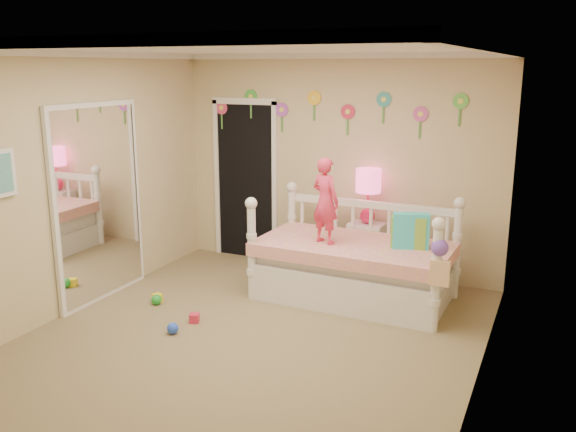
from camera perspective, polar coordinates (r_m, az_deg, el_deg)
The scene contains 17 objects.
floor at distance 5.78m, azimuth -3.43°, elevation -11.37°, with size 4.00×4.50×0.01m, color #7F684C.
ceiling at distance 5.24m, azimuth -3.85°, elevation 15.33°, with size 4.00×4.50×0.01m, color white.
back_wall at distance 7.39m, azimuth 4.61°, elevation 4.73°, with size 4.00×0.01×2.60m, color tan.
left_wall at distance 6.53m, azimuth -19.34°, elevation 2.80°, with size 0.01×4.50×2.60m, color tan.
right_wall at distance 4.78m, azimuth 18.05°, elevation -0.89°, with size 0.01×4.50×2.60m, color tan.
crown_molding at distance 5.24m, azimuth -3.84°, elevation 15.00°, with size 4.00×4.50×0.06m, color white, non-canonical shape.
daybed at distance 6.59m, azimuth 6.20°, elevation -2.98°, with size 2.08×1.12×1.13m, color white, non-canonical shape.
pillow_turquoise at distance 6.40m, azimuth 11.36°, elevation -1.37°, with size 0.37×0.13×0.37m, color #2ABDD5.
pillow_lime at distance 6.41m, azimuth 11.13°, elevation -1.50°, with size 0.35×0.13×0.33m, color #80B938.
child at distance 6.42m, azimuth 3.50°, elevation 1.44°, with size 0.33×0.22×0.92m, color #F2375A.
nightstand at distance 7.30m, azimuth 7.30°, elevation -3.22°, with size 0.40×0.31×0.67m, color white.
table_lamp at distance 7.12m, azimuth 7.48°, elevation 2.65°, with size 0.29×0.29×0.64m.
closet_doorway at distance 7.93m, azimuth -4.01°, elevation 3.42°, with size 0.90×0.04×2.07m, color black.
flower_decals at distance 7.34m, azimuth 4.00°, elevation 9.71°, with size 3.40×0.02×0.50m, color #B2668C, non-canonical shape.
mirror_closet at distance 6.77m, azimuth -17.19°, elevation 1.17°, with size 0.07×1.30×2.10m, color white.
hanging_bag at distance 5.81m, azimuth 13.83°, elevation -4.36°, with size 0.20×0.16×0.36m, color beige, non-canonical shape.
toy_scatter at distance 6.36m, azimuth -10.54°, elevation -8.63°, with size 0.80×1.30×0.11m, color #996666, non-canonical shape.
Camera 1 is at (2.47, -4.62, 2.45)m, focal length 38.20 mm.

